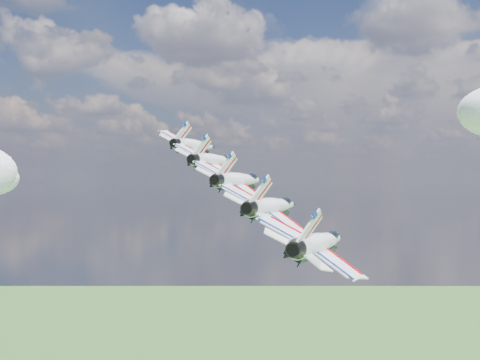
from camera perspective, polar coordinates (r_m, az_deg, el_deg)
The scene contains 5 objects.
jet_0 at distance 105.64m, azimuth -3.82°, elevation 2.97°, with size 9.80×14.52×4.34m, color silver, non-canonical shape.
jet_1 at distance 93.68m, azimuth -2.15°, elevation 1.68°, with size 9.80×14.52×4.34m, color silver, non-canonical shape.
jet_2 at distance 81.87m, azimuth 0.00°, elevation -0.00°, with size 9.80×14.52×4.34m, color white, non-canonical shape.
jet_3 at distance 70.32m, azimuth 2.86°, elevation -2.23°, with size 9.80×14.52×4.34m, color silver, non-canonical shape.
jet_4 at distance 59.16m, azimuth 6.85°, elevation -5.31°, with size 9.80×14.52×4.34m, color silver, non-canonical shape.
Camera 1 is at (40.52, -78.15, 156.08)m, focal length 50.00 mm.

